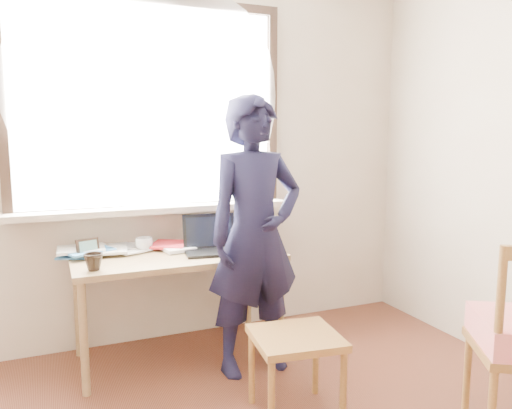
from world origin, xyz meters
name	(u,v)px	position (x,y,z in m)	size (l,w,h in m)	color
room_shell	(301,73)	(-0.02, 0.20, 1.64)	(3.52, 4.02, 2.61)	beige
desk	(177,264)	(-0.12, 1.63, 0.61)	(1.27, 0.64, 0.68)	olive
laptop	(211,243)	(0.09, 1.60, 0.74)	(0.37, 0.32, 0.23)	black
mug_white	(144,244)	(-0.30, 1.78, 0.73)	(0.11, 0.11, 0.09)	white
mug_dark	(94,262)	(-0.64, 1.43, 0.73)	(0.10, 0.10, 0.09)	black
mouse	(253,247)	(0.35, 1.53, 0.70)	(0.09, 0.06, 0.04)	black
desk_clutter	(122,249)	(-0.44, 1.79, 0.71)	(0.93, 0.52, 0.05)	gold
book_a	(107,250)	(-0.52, 1.86, 0.69)	(0.19, 0.25, 0.02)	white
book_b	(216,240)	(0.22, 1.89, 0.69)	(0.18, 0.25, 0.02)	white
picture_frame	(88,249)	(-0.65, 1.73, 0.74)	(0.14, 0.06, 0.11)	black
work_chair	(296,347)	(0.25, 0.74, 0.36)	(0.47, 0.45, 0.43)	olive
person	(255,236)	(0.27, 1.30, 0.83)	(0.60, 0.39, 1.65)	black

